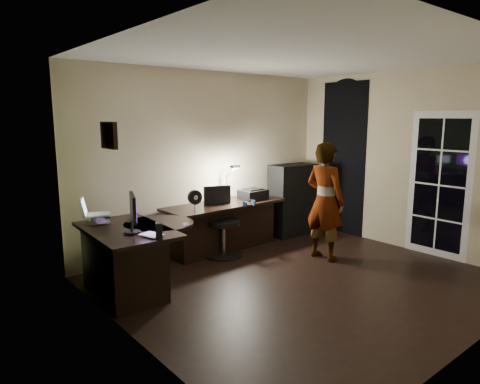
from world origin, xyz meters
TOP-DOWN VIEW (x-y plane):
  - floor at (0.00, 0.00)m, footprint 4.50×4.00m
  - ceiling at (0.00, 0.00)m, footprint 4.50×4.00m
  - wall_back at (0.00, 2.00)m, footprint 4.50×0.01m
  - wall_left at (-2.25, 0.00)m, footprint 0.01×4.00m
  - wall_right at (2.25, 0.00)m, footprint 0.01×4.00m
  - green_wall_overlay at (-2.24, 0.00)m, footprint 0.00×4.00m
  - arched_doorway at (2.24, 1.15)m, footprint 0.01×0.90m
  - french_door at (2.24, -0.55)m, footprint 0.02×0.92m
  - framed_picture at (-2.22, 0.45)m, footprint 0.04×0.30m
  - desk_left at (-1.83, 1.04)m, footprint 0.89×1.38m
  - desk_right at (0.03, 1.63)m, footprint 1.96×0.73m
  - cabinet at (1.47, 1.59)m, footprint 0.83×0.44m
  - laptop_stand at (-2.00, 1.45)m, footprint 0.23×0.19m
  - laptop at (-2.00, 1.45)m, footprint 0.41×0.40m
  - monitor at (-1.87, 0.79)m, footprint 0.25×0.46m
  - mouse at (-1.28, 0.65)m, footprint 0.10×0.11m
  - phone at (-1.68, 1.21)m, footprint 0.11×0.15m
  - pen at (-1.75, 0.56)m, footprint 0.02×0.15m
  - speaker at (-1.79, 0.36)m, footprint 0.09×0.09m
  - notepad at (-1.77, 0.56)m, footprint 0.22×0.27m
  - desk_fan at (-0.63, 1.45)m, footprint 0.22×0.14m
  - headphones at (0.22, 1.28)m, footprint 0.21×0.09m
  - printer at (0.56, 1.59)m, footprint 0.41×0.32m
  - desk_lamp at (0.22, 1.83)m, footprint 0.18×0.29m
  - office_chair at (-0.17, 1.41)m, footprint 0.69×0.69m
  - person at (0.88, 0.40)m, footprint 0.44×0.63m

SIDE VIEW (x-z plane):
  - floor at x=0.00m, z-range -0.01..0.00m
  - desk_right at x=0.03m, z-range 0.00..0.73m
  - desk_left at x=-1.83m, z-range 0.00..0.77m
  - office_chair at x=-0.17m, z-range 0.00..1.01m
  - cabinet at x=1.47m, z-range 0.00..1.22m
  - headphones at x=0.22m, z-range 0.72..0.82m
  - phone at x=-1.68m, z-range 0.79..0.79m
  - pen at x=-1.75m, z-range 0.79..0.80m
  - notepad at x=-1.77m, z-range 0.79..0.80m
  - mouse at x=-1.28m, z-range 0.79..0.82m
  - printer at x=0.56m, z-range 0.72..0.90m
  - laptop_stand at x=-2.00m, z-range 0.79..0.88m
  - person at x=0.88m, z-range 0.00..1.68m
  - desk_fan at x=-0.63m, z-range 0.72..1.03m
  - speaker at x=-1.79m, z-range 0.79..0.96m
  - monitor at x=-1.87m, z-range 0.79..1.09m
  - laptop at x=-2.00m, z-range 0.88..1.10m
  - desk_lamp at x=0.22m, z-range 0.72..1.32m
  - french_door at x=2.24m, z-range 0.00..2.10m
  - arched_doorway at x=2.24m, z-range 0.00..2.60m
  - wall_back at x=0.00m, z-range 0.00..2.70m
  - wall_left at x=-2.25m, z-range 0.00..2.70m
  - wall_right at x=2.25m, z-range 0.00..2.70m
  - green_wall_overlay at x=-2.24m, z-range 0.00..2.70m
  - framed_picture at x=-2.22m, z-range 1.73..1.98m
  - ceiling at x=0.00m, z-range 2.70..2.71m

